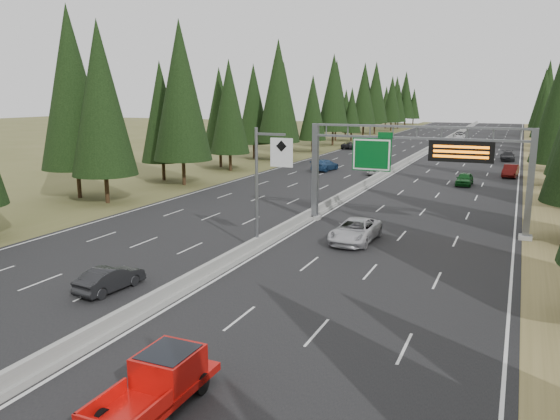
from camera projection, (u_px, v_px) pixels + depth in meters
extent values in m
cube|color=black|center=(412.00, 161.00, 85.25)|extent=(32.00, 260.00, 0.08)
cube|color=olive|center=(537.00, 167.00, 78.24)|extent=(3.60, 260.00, 0.06)
cube|color=#505226|center=(306.00, 156.00, 92.27)|extent=(3.60, 260.00, 0.06)
cube|color=gray|center=(412.00, 160.00, 85.21)|extent=(0.70, 260.00, 0.30)
cube|color=gray|center=(412.00, 157.00, 85.13)|extent=(0.30, 260.00, 0.60)
cube|color=slate|center=(315.00, 172.00, 44.00)|extent=(0.45, 0.45, 7.80)
cube|color=gray|center=(315.00, 218.00, 44.77)|extent=(0.90, 0.90, 0.30)
cube|color=slate|center=(530.00, 185.00, 37.75)|extent=(0.45, 0.45, 7.80)
cube|color=gray|center=(525.00, 237.00, 38.52)|extent=(0.90, 0.90, 0.30)
cube|color=slate|center=(417.00, 127.00, 40.09)|extent=(15.85, 0.35, 0.16)
cube|color=slate|center=(417.00, 138.00, 40.26)|extent=(15.85, 0.35, 0.16)
cube|color=#054C19|center=(372.00, 155.00, 41.60)|extent=(3.00, 0.10, 2.50)
cube|color=silver|center=(371.00, 155.00, 41.55)|extent=(2.85, 0.02, 2.35)
cube|color=#054C19|center=(385.00, 135.00, 40.90)|extent=(1.10, 0.10, 0.45)
cube|color=black|center=(461.00, 152.00, 38.89)|extent=(4.50, 0.40, 1.50)
cube|color=orange|center=(461.00, 147.00, 38.62)|extent=(3.80, 0.02, 0.18)
cube|color=orange|center=(461.00, 152.00, 38.70)|extent=(3.80, 0.02, 0.18)
cube|color=orange|center=(460.00, 157.00, 38.77)|extent=(3.80, 0.02, 0.18)
cylinder|color=slate|center=(257.00, 190.00, 35.16)|extent=(0.20, 0.20, 8.00)
cube|color=gray|center=(257.00, 248.00, 35.96)|extent=(0.50, 0.50, 0.20)
cube|color=slate|center=(271.00, 134.00, 34.02)|extent=(2.00, 0.15, 0.15)
cube|color=silver|center=(282.00, 153.00, 33.83)|extent=(1.50, 0.06, 1.80)
cylinder|color=black|center=(556.00, 175.00, 60.31)|extent=(0.40, 0.40, 2.77)
cylinder|color=black|center=(556.00, 165.00, 72.34)|extent=(0.40, 0.40, 2.15)
cylinder|color=black|center=(549.00, 156.00, 84.33)|extent=(0.40, 0.40, 1.77)
cone|color=black|center=(552.00, 120.00, 83.19)|extent=(3.99, 3.99, 9.30)
cylinder|color=black|center=(551.00, 148.00, 96.03)|extent=(0.40, 0.40, 1.92)
cone|color=black|center=(555.00, 114.00, 94.80)|extent=(4.31, 4.31, 10.06)
cylinder|color=black|center=(541.00, 142.00, 107.34)|extent=(0.40, 0.40, 2.00)
cone|color=black|center=(544.00, 110.00, 106.06)|extent=(4.51, 4.51, 10.51)
cylinder|color=black|center=(540.00, 136.00, 119.55)|extent=(0.40, 0.40, 2.51)
cone|color=black|center=(544.00, 100.00, 117.93)|extent=(5.66, 5.66, 13.20)
cylinder|color=black|center=(544.00, 132.00, 130.04)|extent=(0.40, 0.40, 2.93)
cone|color=black|center=(548.00, 93.00, 128.15)|extent=(6.60, 6.60, 15.39)
cylinder|color=black|center=(557.00, 134.00, 129.82)|extent=(0.40, 0.40, 2.16)
cone|color=black|center=(560.00, 105.00, 128.43)|extent=(4.85, 4.85, 11.32)
cylinder|color=black|center=(538.00, 130.00, 142.38)|extent=(0.40, 0.40, 2.27)
cone|color=black|center=(541.00, 103.00, 140.92)|extent=(5.12, 5.12, 11.94)
cylinder|color=black|center=(555.00, 132.00, 139.11)|extent=(0.40, 0.40, 1.76)
cone|color=black|center=(558.00, 110.00, 137.98)|extent=(3.96, 3.96, 9.25)
cylinder|color=black|center=(542.00, 127.00, 152.01)|extent=(0.40, 0.40, 2.68)
cone|color=black|center=(545.00, 97.00, 150.29)|extent=(6.03, 6.03, 14.06)
cylinder|color=black|center=(555.00, 127.00, 152.37)|extent=(0.40, 0.40, 2.73)
cone|color=black|center=(558.00, 96.00, 150.62)|extent=(6.14, 6.14, 14.32)
cylinder|color=black|center=(541.00, 124.00, 166.80)|extent=(0.40, 0.40, 2.91)
cone|color=black|center=(544.00, 94.00, 164.94)|extent=(6.54, 6.54, 15.26)
cylinder|color=black|center=(554.00, 126.00, 163.31)|extent=(0.40, 0.40, 1.99)
cone|color=black|center=(556.00, 105.00, 162.03)|extent=(4.48, 4.48, 10.45)
cylinder|color=black|center=(541.00, 123.00, 176.93)|extent=(0.40, 0.40, 2.33)
cone|color=black|center=(543.00, 101.00, 175.44)|extent=(5.23, 5.23, 12.21)
cylinder|color=black|center=(551.00, 123.00, 174.04)|extent=(0.40, 0.40, 2.59)
cone|color=black|center=(554.00, 98.00, 172.38)|extent=(5.84, 5.84, 13.62)
cylinder|color=black|center=(107.00, 189.00, 51.76)|extent=(0.40, 0.40, 2.70)
cone|color=black|center=(101.00, 98.00, 50.02)|extent=(6.07, 6.07, 14.17)
cylinder|color=black|center=(79.00, 183.00, 54.42)|extent=(0.40, 0.40, 2.98)
cone|color=black|center=(72.00, 88.00, 52.50)|extent=(6.70, 6.70, 15.63)
cylinder|color=black|center=(184.00, 173.00, 61.92)|extent=(0.40, 0.40, 2.92)
cone|color=black|center=(181.00, 91.00, 60.05)|extent=(6.57, 6.57, 15.33)
cylinder|color=black|center=(164.00, 171.00, 65.71)|extent=(0.40, 0.40, 2.25)
cone|color=black|center=(161.00, 112.00, 64.26)|extent=(5.07, 5.07, 11.84)
cylinder|color=black|center=(230.00, 162.00, 74.18)|extent=(0.40, 0.40, 2.37)
cone|color=black|center=(229.00, 107.00, 72.66)|extent=(5.34, 5.34, 12.46)
cylinder|color=black|center=(221.00, 159.00, 78.06)|extent=(0.40, 0.40, 2.24)
cone|color=black|center=(220.00, 110.00, 76.62)|extent=(5.04, 5.04, 11.75)
cylinder|color=black|center=(278.00, 151.00, 85.30)|extent=(0.40, 0.40, 2.96)
cone|color=black|center=(278.00, 91.00, 83.40)|extent=(6.65, 6.65, 15.53)
cylinder|color=black|center=(254.00, 151.00, 88.65)|extent=(0.40, 0.40, 2.41)
cone|color=black|center=(254.00, 104.00, 87.11)|extent=(5.42, 5.42, 12.64)
cylinder|color=black|center=(312.00, 146.00, 98.38)|extent=(0.40, 0.40, 2.19)
cone|color=black|center=(313.00, 108.00, 96.97)|extent=(4.92, 4.92, 11.49)
cylinder|color=black|center=(284.00, 144.00, 100.16)|extent=(0.40, 0.40, 2.56)
cone|color=black|center=(284.00, 100.00, 98.51)|extent=(5.77, 5.77, 13.46)
cylinder|color=black|center=(333.00, 138.00, 111.87)|extent=(0.40, 0.40, 2.93)
cone|color=black|center=(334.00, 93.00, 109.98)|extent=(6.60, 6.60, 15.39)
cylinder|color=black|center=(313.00, 141.00, 110.47)|extent=(0.40, 0.40, 1.94)
cone|color=black|center=(313.00, 111.00, 109.22)|extent=(4.37, 4.37, 10.19)
cylinder|color=black|center=(351.00, 137.00, 122.76)|extent=(0.40, 0.40, 1.91)
cone|color=black|center=(352.00, 110.00, 121.53)|extent=(4.29, 4.29, 10.02)
cylinder|color=black|center=(335.00, 134.00, 123.66)|extent=(0.40, 0.40, 2.85)
cone|color=black|center=(336.00, 94.00, 121.83)|extent=(6.42, 6.42, 14.97)
cylinder|color=black|center=(363.00, 131.00, 134.53)|extent=(0.40, 0.40, 2.73)
cone|color=black|center=(364.00, 96.00, 132.78)|extent=(6.15, 6.15, 14.35)
cylinder|color=black|center=(345.00, 133.00, 134.23)|extent=(0.40, 0.40, 1.86)
cone|color=black|center=(346.00, 109.00, 133.03)|extent=(4.19, 4.19, 9.77)
cylinder|color=black|center=(374.00, 128.00, 144.74)|extent=(0.40, 0.40, 3.00)
cone|color=black|center=(376.00, 92.00, 142.81)|extent=(6.76, 6.76, 15.76)
cylinder|color=black|center=(363.00, 128.00, 146.80)|extent=(0.40, 0.40, 2.99)
cone|color=black|center=(364.00, 92.00, 144.88)|extent=(6.72, 6.72, 15.69)
cylinder|color=black|center=(391.00, 127.00, 157.27)|extent=(0.40, 0.40, 2.50)
cone|color=black|center=(392.00, 99.00, 155.67)|extent=(5.62, 5.62, 13.12)
cylinder|color=black|center=(374.00, 127.00, 158.19)|extent=(0.40, 0.40, 2.02)
cone|color=black|center=(375.00, 105.00, 156.89)|extent=(4.55, 4.55, 10.63)
cylinder|color=black|center=(398.00, 125.00, 168.33)|extent=(0.40, 0.40, 2.16)
cone|color=black|center=(399.00, 103.00, 166.94)|extent=(4.85, 4.85, 11.32)
cylinder|color=black|center=(385.00, 125.00, 169.78)|extent=(0.40, 0.40, 2.08)
cone|color=black|center=(386.00, 104.00, 168.45)|extent=(4.67, 4.67, 10.90)
cylinder|color=black|center=(405.00, 122.00, 183.07)|extent=(0.40, 0.40, 2.66)
cone|color=black|center=(406.00, 97.00, 181.36)|extent=(5.97, 5.97, 13.94)
cylinder|color=black|center=(396.00, 122.00, 181.32)|extent=(0.40, 0.40, 2.61)
cone|color=black|center=(397.00, 97.00, 179.64)|extent=(5.88, 5.88, 13.73)
cylinder|color=black|center=(413.00, 121.00, 193.84)|extent=(0.40, 0.40, 2.01)
cone|color=black|center=(414.00, 104.00, 192.54)|extent=(4.52, 4.52, 10.54)
cylinder|color=black|center=(404.00, 120.00, 194.95)|extent=(0.40, 0.40, 2.96)
cone|color=black|center=(406.00, 94.00, 193.04)|extent=(6.66, 6.66, 15.53)
imported|color=#BBBAC0|center=(355.00, 231.00, 37.81)|extent=(2.75, 5.72, 1.57)
cylinder|color=black|center=(162.00, 374.00, 19.17)|extent=(0.28, 0.75, 0.75)
cylinder|color=black|center=(201.00, 383.00, 18.54)|extent=(0.28, 0.75, 0.75)
cube|color=red|center=(155.00, 396.00, 17.49)|extent=(1.86, 5.22, 0.28)
cube|color=red|center=(169.00, 366.00, 18.11)|extent=(1.77, 2.05, 1.03)
cube|color=black|center=(169.00, 358.00, 18.05)|extent=(1.58, 1.77, 0.51)
cube|color=red|center=(102.00, 403.00, 16.52)|extent=(0.09, 2.24, 0.56)
cube|color=red|center=(150.00, 417.00, 15.82)|extent=(0.09, 2.24, 0.56)
imported|color=#14591E|center=(464.00, 179.00, 61.65)|extent=(1.77, 4.25, 1.44)
imported|color=#530D0B|center=(511.00, 171.00, 67.97)|extent=(2.02, 4.80, 1.54)
imported|color=black|center=(508.00, 156.00, 85.13)|extent=(2.32, 5.05, 1.43)
imported|color=silver|center=(459.00, 136.00, 125.29)|extent=(2.82, 5.55, 1.50)
imported|color=black|center=(459.00, 134.00, 132.13)|extent=(2.20, 4.63, 1.53)
imported|color=black|center=(110.00, 279.00, 28.32)|extent=(1.72, 4.02, 1.29)
imported|color=navy|center=(325.00, 165.00, 73.59)|extent=(2.72, 5.55, 1.56)
imported|color=#B8B8B8|center=(375.00, 169.00, 70.11)|extent=(1.56, 3.82, 1.30)
imported|color=black|center=(350.00, 145.00, 104.12)|extent=(2.39, 4.96, 1.36)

